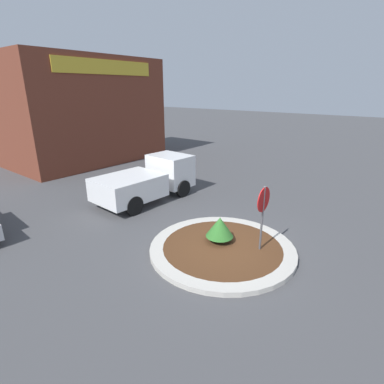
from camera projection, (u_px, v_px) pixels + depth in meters
name	position (u px, v px, depth m)	size (l,w,h in m)	color
ground_plane	(222.00, 250.00, 10.22)	(120.00, 120.00, 0.00)	#474749
traffic_island	(222.00, 248.00, 10.19)	(4.91, 4.91, 0.17)	#BCB7AD
stop_sign	(263.00, 208.00, 9.50)	(0.82, 0.07, 2.36)	#4C4C51
island_shrub	(220.00, 227.00, 10.32)	(0.96, 0.96, 0.90)	brown
utility_truck	(148.00, 180.00, 14.65)	(5.13, 2.49, 1.98)	white
storefront_building	(85.00, 111.00, 21.97)	(10.56, 6.07, 7.34)	brown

